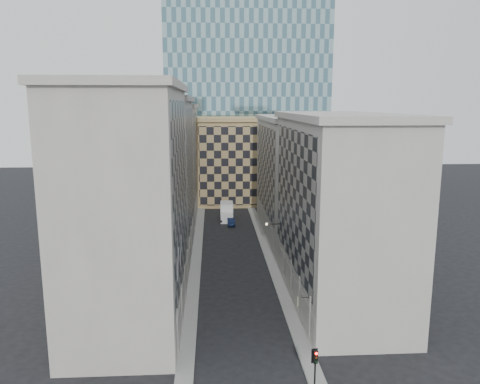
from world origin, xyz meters
name	(u,v)px	position (x,y,z in m)	size (l,w,h in m)	color
ground	(249,372)	(0.00, 0.00, 0.00)	(260.00, 260.00, 0.00)	black
sidewalk_west	(196,256)	(-5.25, 30.00, 0.07)	(1.50, 100.00, 0.15)	gray
sidewalk_east	(269,254)	(5.25, 30.00, 0.07)	(1.50, 100.00, 0.15)	gray
bldg_left_a	(131,205)	(-10.88, 11.00, 11.82)	(10.80, 22.80, 23.70)	#A29E92
bldg_left_b	(157,176)	(-10.88, 33.00, 11.32)	(10.80, 22.80, 22.70)	gray
bldg_left_c	(170,161)	(-10.88, 55.00, 10.83)	(10.80, 22.80, 21.70)	#A29E92
bldg_right_a	(336,208)	(10.88, 15.00, 10.32)	(10.80, 26.80, 20.70)	#AAA49C
bldg_right_b	(294,175)	(10.89, 42.00, 9.85)	(10.80, 28.80, 19.70)	#AAA49C
tan_block	(234,160)	(2.00, 67.90, 9.44)	(16.80, 14.80, 18.80)	#9E7C54
church_tower	(223,82)	(0.00, 82.00, 26.95)	(7.20, 7.20, 51.50)	#2D2923
flagpoles_left	(179,257)	(-5.90, 6.00, 8.00)	(0.10, 6.33, 2.33)	gray
bracket_lamp	(268,224)	(4.38, 24.00, 6.20)	(1.98, 0.36, 0.36)	black
traffic_light	(315,364)	(4.55, -4.09, 2.98)	(0.49, 0.46, 3.95)	black
box_truck	(227,213)	(-0.19, 51.32, 1.39)	(2.51, 5.89, 3.20)	silver
dark_car	(231,222)	(0.47, 47.14, 0.62)	(1.32, 3.78, 1.25)	#0D1632
shop_sign	(298,301)	(4.97, 5.02, 3.84)	(1.15, 0.66, 0.73)	black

